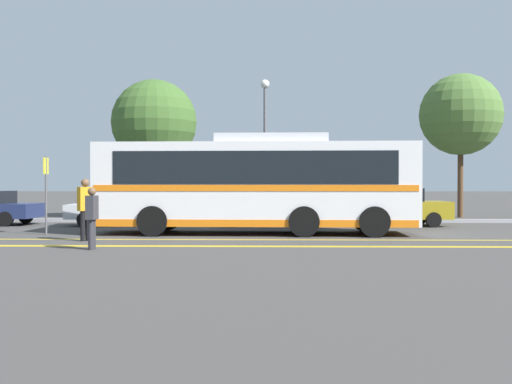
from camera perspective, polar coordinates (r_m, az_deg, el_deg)
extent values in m
plane|color=#423F3D|center=(21.03, -3.08, -3.90)|extent=(220.00, 220.00, 0.00)
cube|color=gold|center=(18.42, -0.16, -4.56)|extent=(30.73, 0.20, 0.01)
cube|color=gold|center=(16.59, -0.33, -5.16)|extent=(30.73, 0.20, 0.01)
cube|color=gold|center=(16.40, -0.35, -5.23)|extent=(30.73, 0.20, 0.01)
cube|color=#99999E|center=(26.62, 0.30, -2.74)|extent=(38.73, 0.36, 0.15)
cube|color=white|center=(20.54, 0.00, 0.76)|extent=(10.80, 2.80, 2.78)
cube|color=black|center=(20.54, 0.00, 2.26)|extent=(9.30, 2.80, 1.08)
cube|color=orange|center=(20.54, 0.00, 0.41)|extent=(10.58, 2.84, 0.20)
cube|color=orange|center=(20.58, 0.00, -2.77)|extent=(10.58, 2.83, 0.24)
cube|color=black|center=(21.49, -14.50, 0.86)|extent=(0.10, 2.22, 2.07)
cube|color=black|center=(21.53, -14.51, 4.03)|extent=(0.09, 1.76, 0.24)
cube|color=silver|center=(20.57, 1.50, 5.04)|extent=(3.81, 2.11, 0.30)
cube|color=black|center=(21.61, -15.20, -2.34)|extent=(0.09, 1.89, 0.04)
cube|color=black|center=(21.62, -15.20, -2.87)|extent=(0.09, 1.89, 0.04)
cylinder|color=black|center=(19.83, -9.84, -2.75)|extent=(1.01, 0.31, 1.00)
cylinder|color=black|center=(22.19, -8.46, -2.37)|extent=(1.01, 0.31, 1.00)
cylinder|color=black|center=(19.35, 4.59, -2.83)|extent=(1.01, 0.31, 1.00)
cylinder|color=black|center=(21.76, 4.40, -2.42)|extent=(1.01, 0.31, 1.00)
cylinder|color=black|center=(19.55, 11.22, -2.80)|extent=(1.01, 0.31, 1.00)
cylinder|color=black|center=(21.94, 10.30, -2.41)|extent=(1.01, 0.31, 1.00)
cylinder|color=black|center=(26.09, -22.74, -2.39)|extent=(0.61, 0.22, 0.60)
cylinder|color=black|center=(27.72, -21.07, -2.19)|extent=(0.61, 0.22, 0.60)
cube|color=silver|center=(25.20, -12.53, -1.80)|extent=(4.56, 2.08, 0.58)
cube|color=black|center=(25.16, -12.28, -0.62)|extent=(1.98, 1.68, 0.46)
cylinder|color=black|center=(24.66, -16.01, -2.53)|extent=(0.61, 0.24, 0.60)
cylinder|color=black|center=(26.29, -15.18, -2.33)|extent=(0.61, 0.24, 0.60)
cylinder|color=black|center=(24.19, -9.63, -2.58)|extent=(0.61, 0.24, 0.60)
cylinder|color=black|center=(25.85, -9.20, -2.36)|extent=(0.61, 0.24, 0.60)
cube|color=navy|center=(24.47, 1.17, -1.68)|extent=(4.47, 1.74, 0.73)
cube|color=black|center=(24.45, 1.43, -0.18)|extent=(1.88, 1.53, 0.55)
cylinder|color=black|center=(23.71, -2.19, -2.64)|extent=(0.60, 0.20, 0.60)
cylinder|color=black|center=(25.35, -1.96, -2.41)|extent=(0.60, 0.20, 0.60)
cylinder|color=black|center=(23.70, 4.52, -2.64)|extent=(0.60, 0.20, 0.60)
cylinder|color=black|center=(25.35, 4.31, -2.42)|extent=(0.60, 0.20, 0.60)
cube|color=olive|center=(24.95, 12.93, -1.68)|extent=(4.51, 2.09, 0.70)
cube|color=black|center=(24.96, 13.18, -0.25)|extent=(1.95, 1.71, 0.54)
cylinder|color=black|center=(23.80, 10.30, -2.64)|extent=(0.61, 0.24, 0.60)
cylinder|color=black|center=(25.47, 9.45, -2.41)|extent=(0.61, 0.24, 0.60)
cylinder|color=black|center=(24.55, 16.54, -2.55)|extent=(0.61, 0.24, 0.60)
cylinder|color=black|center=(26.17, 15.32, -2.34)|extent=(0.61, 0.24, 0.60)
cylinder|color=black|center=(18.78, -15.72, -3.11)|extent=(0.14, 0.14, 0.91)
cylinder|color=black|center=(18.71, -16.18, -3.13)|extent=(0.14, 0.14, 0.91)
cube|color=orange|center=(18.71, -15.96, -0.63)|extent=(0.45, 0.45, 0.72)
sphere|color=brown|center=(18.70, -15.97, 0.85)|extent=(0.25, 0.25, 0.25)
cylinder|color=#2D2D33|center=(16.18, -15.45, -3.95)|extent=(0.14, 0.14, 0.79)
cylinder|color=#2D2D33|center=(16.34, -15.25, -3.90)|extent=(0.14, 0.14, 0.79)
cube|color=#333338|center=(16.22, -15.36, -1.43)|extent=(0.24, 0.43, 0.62)
sphere|color=brown|center=(16.21, -15.37, 0.05)|extent=(0.21, 0.21, 0.21)
cylinder|color=#59595E|center=(21.37, -19.37, -0.31)|extent=(0.07, 0.07, 2.65)
cube|color=yellow|center=(21.38, -19.38, 2.36)|extent=(0.04, 0.40, 0.56)
cylinder|color=#59595E|center=(27.44, 0.86, 3.55)|extent=(0.14, 0.14, 6.08)
sphere|color=silver|center=(27.78, 0.86, 10.24)|extent=(0.40, 0.40, 0.40)
cylinder|color=#513823|center=(30.18, -9.65, 0.55)|extent=(0.28, 0.28, 3.18)
sphere|color=#3D6028|center=(30.33, -9.66, 6.56)|extent=(4.22, 4.22, 4.22)
cylinder|color=#513823|center=(32.07, 18.89, 0.97)|extent=(0.28, 0.28, 3.68)
sphere|color=#4C7033|center=(32.26, 18.92, 7.00)|extent=(4.12, 4.12, 4.12)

